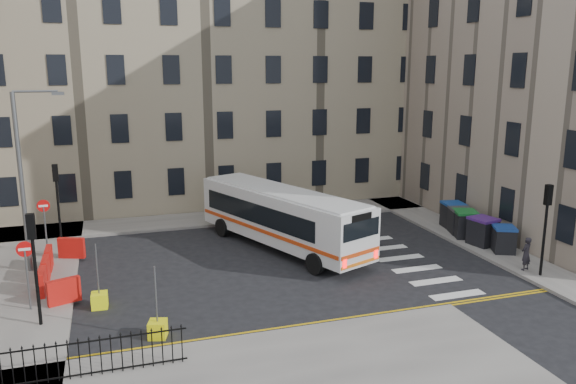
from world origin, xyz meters
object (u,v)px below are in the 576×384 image
wheelie_bin_b (483,231)px  pedestrian (526,254)px  wheelie_bin_d (460,220)px  wheelie_bin_e (453,215)px  wheelie_bin_c (465,224)px  streetlamp (21,180)px  bus (282,216)px  wheelie_bin_a (504,239)px  bollard_yellow (100,300)px  bollard_chevron (158,329)px

wheelie_bin_b → pedestrian: bearing=-108.6°
wheelie_bin_d → pedestrian: bearing=-78.2°
wheelie_bin_b → wheelie_bin_e: (0.45, 3.30, -0.00)m
wheelie_bin_b → wheelie_bin_c: 1.47m
streetlamp → bus: size_ratio=0.73×
bus → wheelie_bin_c: size_ratio=6.86×
wheelie_bin_a → pedestrian: size_ratio=0.98×
wheelie_bin_d → wheelie_bin_e: bearing=92.7°
wheelie_bin_e → bollard_yellow: wheelie_bin_e is taller
wheelie_bin_a → wheelie_bin_b: 1.33m
bus → bollard_chevron: 10.79m
wheelie_bin_c → bollard_yellow: wheelie_bin_c is taller
streetlamp → wheelie_bin_e: streetlamp is taller
wheelie_bin_d → bollard_yellow: (-19.00, -3.99, -0.57)m
wheelie_bin_b → bollard_yellow: 18.95m
wheelie_bin_d → wheelie_bin_e: wheelie_bin_e is taller
streetlamp → wheelie_bin_b: 22.33m
wheelie_bin_c → bollard_yellow: (-18.82, -3.26, -0.58)m
pedestrian → wheelie_bin_b: bearing=-115.8°
pedestrian → bollard_chevron: (-16.46, -1.25, -0.62)m
wheelie_bin_a → bollard_chevron: 17.60m
bus → wheelie_bin_e: (10.36, 0.20, -0.86)m
pedestrian → bollard_chevron: size_ratio=2.56×
streetlamp → pedestrian: bearing=-17.5°
wheelie_bin_a → wheelie_bin_e: (0.17, 4.59, 0.07)m
wheelie_bin_d → bollard_yellow: size_ratio=2.63×
bus → wheelie_bin_d: (10.07, -0.90, -0.86)m
wheelie_bin_b → wheelie_bin_a: bearing=-89.6°
wheelie_bin_a → wheelie_bin_e: bearing=112.1°
streetlamp → wheelie_bin_b: bearing=-7.8°
bollard_chevron → bus: bearing=49.1°
streetlamp → bollard_yellow: 6.95m
pedestrian → bollard_yellow: 18.51m
wheelie_bin_d → wheelie_bin_c: bearing=-86.3°
wheelie_bin_e → bollard_yellow: 19.97m
wheelie_bin_b → wheelie_bin_d: size_ratio=0.95×
bus → wheelie_bin_c: bus is taller
wheelie_bin_a → wheelie_bin_b: (-0.28, 1.30, 0.07)m
wheelie_bin_d → pedestrian: size_ratio=1.03×
pedestrian → bollard_chevron: bearing=-14.5°
bollard_yellow → wheelie_bin_d: bearing=11.9°
bollard_chevron → wheelie_bin_e: bearing=25.5°
wheelie_bin_c → bollard_yellow: size_ratio=2.71×
bollard_chevron → wheelie_bin_d: bearing=22.8°
wheelie_bin_e → bollard_chevron: 19.25m
bus → bollard_yellow: (-8.93, -4.89, -1.43)m
wheelie_bin_d → bollard_yellow: 19.43m
bollard_chevron → wheelie_bin_b: bearing=16.4°
wheelie_bin_b → streetlamp: bearing=160.6°
wheelie_bin_c → wheelie_bin_d: bearing=95.8°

